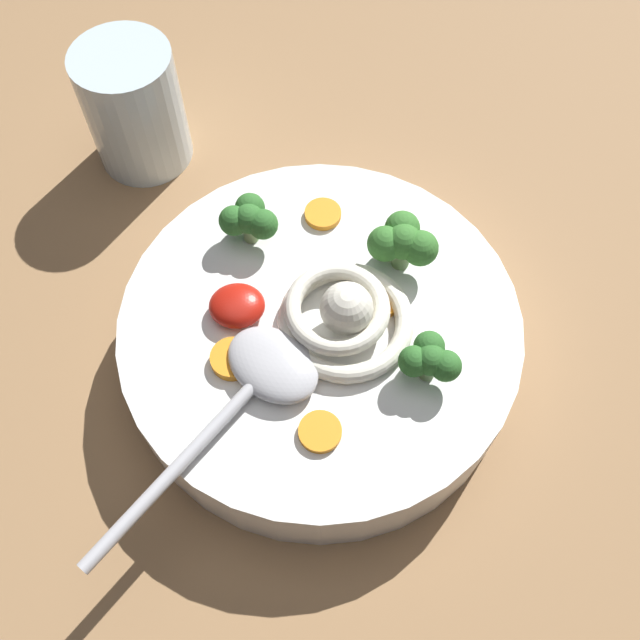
# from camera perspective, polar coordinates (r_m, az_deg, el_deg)

# --- Properties ---
(table_slab) EXTENTS (1.18, 1.18, 0.03)m
(table_slab) POSITION_cam_1_polar(r_m,az_deg,el_deg) (0.50, -1.28, -4.80)
(table_slab) COLOR #936D47
(table_slab) RESTS_ON ground
(soup_bowl) EXTENTS (0.25, 0.25, 0.05)m
(soup_bowl) POSITION_cam_1_polar(r_m,az_deg,el_deg) (0.47, -0.00, -1.42)
(soup_bowl) COLOR white
(soup_bowl) RESTS_ON table_slab
(noodle_pile) EXTENTS (0.09, 0.09, 0.04)m
(noodle_pile) POSITION_cam_1_polar(r_m,az_deg,el_deg) (0.44, 1.89, 0.42)
(noodle_pile) COLOR silver
(noodle_pile) RESTS_ON soup_bowl
(soup_spoon) EXTENTS (0.13, 0.16, 0.02)m
(soup_spoon) POSITION_cam_1_polar(r_m,az_deg,el_deg) (0.42, -5.00, -4.85)
(soup_spoon) COLOR #B7B7BC
(soup_spoon) RESTS_ON soup_bowl
(chili_sauce_dollop) EXTENTS (0.04, 0.03, 0.02)m
(chili_sauce_dollop) POSITION_cam_1_polar(r_m,az_deg,el_deg) (0.45, -6.60, 1.14)
(chili_sauce_dollop) COLOR #B2190F
(chili_sauce_dollop) RESTS_ON soup_bowl
(broccoli_floret_beside_chili) EXTENTS (0.04, 0.04, 0.04)m
(broccoli_floret_beside_chili) POSITION_cam_1_polar(r_m,az_deg,el_deg) (0.46, 6.58, 6.24)
(broccoli_floret_beside_chili) COLOR #7A9E60
(broccoli_floret_beside_chili) RESTS_ON soup_bowl
(broccoli_floret_far) EXTENTS (0.04, 0.03, 0.03)m
(broccoli_floret_far) POSITION_cam_1_polar(r_m,az_deg,el_deg) (0.42, 8.71, -3.06)
(broccoli_floret_far) COLOR #7A9E60
(broccoli_floret_far) RESTS_ON soup_bowl
(broccoli_floret_rear) EXTENTS (0.04, 0.03, 0.03)m
(broccoli_floret_rear) POSITION_cam_1_polar(r_m,az_deg,el_deg) (0.47, -5.66, 8.02)
(broccoli_floret_rear) COLOR #7A9E60
(broccoli_floret_rear) RESTS_ON soup_bowl
(carrot_slice_center) EXTENTS (0.03, 0.03, 0.01)m
(carrot_slice_center) POSITION_cam_1_polar(r_m,az_deg,el_deg) (0.44, -6.95, -3.08)
(carrot_slice_center) COLOR orange
(carrot_slice_center) RESTS_ON soup_bowl
(carrot_slice_left) EXTENTS (0.03, 0.03, 0.01)m
(carrot_slice_left) POSITION_cam_1_polar(r_m,az_deg,el_deg) (0.45, 4.69, 1.71)
(carrot_slice_left) COLOR orange
(carrot_slice_left) RESTS_ON soup_bowl
(carrot_slice_extra_b) EXTENTS (0.02, 0.02, 0.00)m
(carrot_slice_extra_b) POSITION_cam_1_polar(r_m,az_deg,el_deg) (0.49, 0.23, 8.41)
(carrot_slice_extra_b) COLOR orange
(carrot_slice_extra_b) RESTS_ON soup_bowl
(carrot_slice_extra_a) EXTENTS (0.03, 0.03, 0.00)m
(carrot_slice_extra_a) POSITION_cam_1_polar(r_m,az_deg,el_deg) (0.42, 0.00, -8.86)
(carrot_slice_extra_a) COLOR orange
(carrot_slice_extra_a) RESTS_ON soup_bowl
(drinking_glass) EXTENTS (0.07, 0.07, 0.10)m
(drinking_glass) POSITION_cam_1_polar(r_m,az_deg,el_deg) (0.58, -14.53, 15.98)
(drinking_glass) COLOR silver
(drinking_glass) RESTS_ON table_slab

